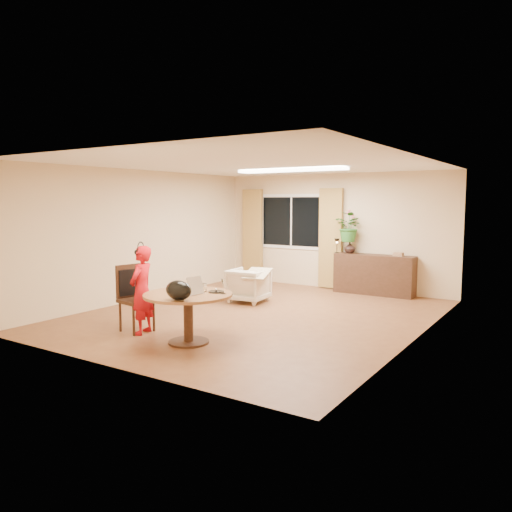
{
  "coord_description": "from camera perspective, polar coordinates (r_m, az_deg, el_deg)",
  "views": [
    {
      "loc": [
        4.61,
        -7.19,
        1.98
      ],
      "look_at": [
        0.11,
        -0.2,
        1.07
      ],
      "focal_mm": 35.0,
      "sensor_mm": 36.0,
      "label": 1
    }
  ],
  "objects": [
    {
      "name": "wine_glass",
      "position": [
        6.93,
        -3.8,
        -3.44
      ],
      "size": [
        0.09,
        0.09,
        0.21
      ],
      "primitive_type": null,
      "rotation": [
        0.0,
        0.0,
        0.33
      ],
      "color": "white",
      "rests_on": "dining_table"
    },
    {
      "name": "curtain_left",
      "position": [
        12.39,
        -0.38,
        2.42
      ],
      "size": [
        0.55,
        0.08,
        2.25
      ],
      "primitive_type": "cube",
      "color": "brown",
      "rests_on": "wall_back"
    },
    {
      "name": "wall_right",
      "position": [
        7.46,
        18.19,
        0.73
      ],
      "size": [
        0.0,
        6.5,
        6.5
      ],
      "primitive_type": "plane",
      "rotation": [
        1.57,
        0.0,
        -1.57
      ],
      "color": "beige",
      "rests_on": "floor"
    },
    {
      "name": "wall_back",
      "position": [
        11.43,
        8.95,
        2.8
      ],
      "size": [
        5.5,
        0.0,
        5.5
      ],
      "primitive_type": "plane",
      "rotation": [
        1.57,
        0.0,
        0.0
      ],
      "color": "beige",
      "rests_on": "floor"
    },
    {
      "name": "desk_lamp",
      "position": [
        11.11,
        9.22,
        1.22
      ],
      "size": [
        0.14,
        0.14,
        0.33
      ],
      "primitive_type": null,
      "rotation": [
        0.0,
        0.0,
        0.01
      ],
      "color": "black",
      "rests_on": "sideboard"
    },
    {
      "name": "pot_lid",
      "position": [
        7.05,
        -4.57,
        -4.01
      ],
      "size": [
        0.28,
        0.28,
        0.04
      ],
      "primitive_type": null,
      "rotation": [
        0.0,
        0.0,
        0.31
      ],
      "color": "white",
      "rests_on": "dining_table"
    },
    {
      "name": "sideboard",
      "position": [
        10.92,
        13.35,
        -2.08
      ],
      "size": [
        1.7,
        0.42,
        0.85
      ],
      "primitive_type": "cube",
      "color": "black",
      "rests_on": "floor"
    },
    {
      "name": "bouquet",
      "position": [
        11.02,
        10.66,
        3.3
      ],
      "size": [
        0.72,
        0.67,
        0.66
      ],
      "primitive_type": "imported",
      "rotation": [
        0.0,
        0.0,
        -0.32
      ],
      "color": "#316B28",
      "rests_on": "vase"
    },
    {
      "name": "window",
      "position": [
        11.89,
        4.07,
        3.96
      ],
      "size": [
        1.7,
        0.03,
        1.3
      ],
      "color": "white",
      "rests_on": "wall_back"
    },
    {
      "name": "wall_left",
      "position": [
        10.31,
        -12.88,
        2.34
      ],
      "size": [
        0.0,
        6.5,
        6.5
      ],
      "primitive_type": "plane",
      "rotation": [
        1.57,
        0.0,
        1.57
      ],
      "color": "beige",
      "rests_on": "floor"
    },
    {
      "name": "curtain_right",
      "position": [
        11.38,
        8.51,
        2.01
      ],
      "size": [
        0.55,
        0.08,
        2.25
      ],
      "primitive_type": "cube",
      "color": "brown",
      "rests_on": "wall_back"
    },
    {
      "name": "vase",
      "position": [
        11.05,
        10.66,
        0.95
      ],
      "size": [
        0.29,
        0.29,
        0.25
      ],
      "primitive_type": "imported",
      "rotation": [
        0.0,
        0.0,
        -0.27
      ],
      "color": "black",
      "rests_on": "sideboard"
    },
    {
      "name": "book_stack",
      "position": [
        10.7,
        15.96,
        0.2
      ],
      "size": [
        0.24,
        0.21,
        0.08
      ],
      "primitive_type": null,
      "rotation": [
        0.0,
        0.0,
        -0.32
      ],
      "color": "#865C44",
      "rests_on": "sideboard"
    },
    {
      "name": "child",
      "position": [
        7.64,
        -12.93,
        -3.81
      ],
      "size": [
        0.55,
        0.43,
        1.32
      ],
      "primitive_type": "imported",
      "rotation": [
        0.0,
        0.0,
        -1.31
      ],
      "color": "red",
      "rests_on": "floor"
    },
    {
      "name": "throw",
      "position": [
        9.57,
        0.15,
        -1.55
      ],
      "size": [
        0.55,
        0.63,
        0.03
      ],
      "primitive_type": null,
      "rotation": [
        0.0,
        0.0,
        0.2
      ],
      "color": "beige",
      "rests_on": "armchair"
    },
    {
      "name": "armchair",
      "position": [
        9.85,
        -0.85,
        -3.36
      ],
      "size": [
        0.77,
        0.79,
        0.66
      ],
      "primitive_type": "imported",
      "rotation": [
        0.0,
        0.0,
        3.24
      ],
      "color": "beige",
      "rests_on": "floor"
    },
    {
      "name": "ceiling_panel",
      "position": [
        9.59,
        4.04,
        9.76
      ],
      "size": [
        2.2,
        0.35,
        0.05
      ],
      "primitive_type": "cube",
      "color": "white",
      "rests_on": "ceiling"
    },
    {
      "name": "dining_table",
      "position": [
        7.04,
        -7.76,
        -5.47
      ],
      "size": [
        1.24,
        1.24,
        0.7
      ],
      "color": "brown",
      "rests_on": "floor"
    },
    {
      "name": "laptop",
      "position": [
        7.02,
        -7.95,
        -3.18
      ],
      "size": [
        0.42,
        0.31,
        0.26
      ],
      "primitive_type": null,
      "rotation": [
        0.0,
        0.0,
        -0.13
      ],
      "color": "#B7B7BC",
      "rests_on": "dining_table"
    },
    {
      "name": "floor",
      "position": [
        8.77,
        0.1,
        -6.77
      ],
      "size": [
        6.5,
        6.5,
        0.0
      ],
      "primitive_type": "plane",
      "color": "brown",
      "rests_on": "ground"
    },
    {
      "name": "tumbler",
      "position": [
        7.12,
        -5.96,
        -3.6
      ],
      "size": [
        0.09,
        0.09,
        0.12
      ],
      "primitive_type": null,
      "rotation": [
        0.0,
        0.0,
        0.07
      ],
      "color": "white",
      "rests_on": "dining_table"
    },
    {
      "name": "handbag",
      "position": [
        6.53,
        -8.84,
        -3.9
      ],
      "size": [
        0.43,
        0.3,
        0.26
      ],
      "primitive_type": null,
      "rotation": [
        0.0,
        0.0,
        -0.19
      ],
      "color": "black",
      "rests_on": "dining_table"
    },
    {
      "name": "dining_chair",
      "position": [
        7.81,
        -13.49,
        -4.76
      ],
      "size": [
        0.56,
        0.52,
        1.01
      ],
      "primitive_type": null,
      "rotation": [
        0.0,
        0.0,
        -0.17
      ],
      "color": "black",
      "rests_on": "floor"
    },
    {
      "name": "ceiling",
      "position": [
        8.56,
        0.1,
        10.43
      ],
      "size": [
        6.5,
        6.5,
        0.0
      ],
      "primitive_type": "plane",
      "rotation": [
        3.14,
        0.0,
        0.0
      ],
      "color": "white",
      "rests_on": "wall_back"
    }
  ]
}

